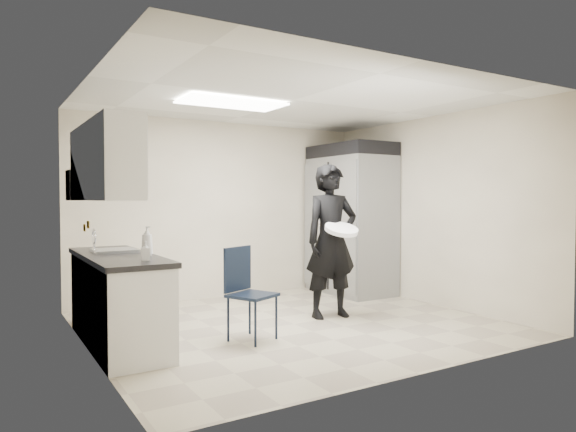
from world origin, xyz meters
TOP-DOWN VIEW (x-y plane):
  - floor at (0.00, 0.00)m, footprint 4.50×4.50m
  - ceiling at (0.00, 0.00)m, footprint 4.50×4.50m
  - back_wall at (0.00, 2.00)m, footprint 4.50×0.00m
  - left_wall at (-2.25, 0.00)m, footprint 0.00×4.00m
  - right_wall at (2.25, 0.00)m, footprint 0.00×4.00m
  - ceiling_panel at (-0.60, 0.40)m, footprint 1.20×0.60m
  - lower_counter at (-1.95, 0.20)m, footprint 0.60×1.90m
  - countertop at (-1.95, 0.20)m, footprint 0.64×1.95m
  - sink at (-1.93, 0.45)m, footprint 0.42×0.40m
  - faucet at (-2.13, 0.45)m, footprint 0.02×0.02m
  - upper_cabinets at (-2.08, 0.20)m, footprint 0.35×1.80m
  - towel_dispenser at (-2.14, 1.35)m, footprint 0.22×0.30m
  - notice_sticker_left at (-2.24, 0.10)m, footprint 0.00×0.12m
  - notice_sticker_right at (-2.24, 0.30)m, footprint 0.00×0.12m
  - commercial_fridge at (1.83, 1.27)m, footprint 0.80×1.35m
  - fridge_compressor at (1.83, 1.27)m, footprint 0.80×1.35m
  - folding_chair at (-0.73, -0.35)m, footprint 0.55×0.55m
  - man_tuxedo at (0.59, 0.08)m, footprint 0.75×0.55m
  - bucket_lid at (0.56, -0.17)m, footprint 0.45×0.45m
  - soap_bottle_a at (-1.74, -0.08)m, footprint 0.15×0.15m
  - soap_bottle_b at (-1.86, -0.46)m, footprint 0.10×0.10m

SIDE VIEW (x-z plane):
  - floor at x=0.00m, z-range 0.00..0.00m
  - lower_counter at x=-1.95m, z-range 0.00..0.86m
  - folding_chair at x=-0.73m, z-range 0.00..0.94m
  - sink at x=-1.93m, z-range 0.80..0.94m
  - countertop at x=-1.95m, z-range 0.86..0.91m
  - man_tuxedo at x=0.59m, z-range 0.00..1.89m
  - soap_bottle_b at x=-1.86m, z-range 0.91..1.09m
  - faucet at x=-2.13m, z-range 0.90..1.14m
  - commercial_fridge at x=1.83m, z-range 0.00..2.10m
  - soap_bottle_a at x=-1.74m, z-range 0.91..1.20m
  - bucket_lid at x=0.56m, z-range 1.08..1.13m
  - notice_sticker_right at x=-2.24m, z-range 1.15..1.21m
  - notice_sticker_left at x=-2.24m, z-range 1.19..1.25m
  - back_wall at x=0.00m, z-range -0.95..3.55m
  - left_wall at x=-2.25m, z-range -0.70..3.30m
  - right_wall at x=2.25m, z-range -0.70..3.30m
  - towel_dispenser at x=-2.14m, z-range 1.45..1.80m
  - upper_cabinets at x=-2.08m, z-range 1.45..2.20m
  - fridge_compressor at x=1.83m, z-range 2.10..2.30m
  - ceiling_panel at x=-0.60m, z-range 2.56..2.58m
  - ceiling at x=0.00m, z-range 2.60..2.60m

